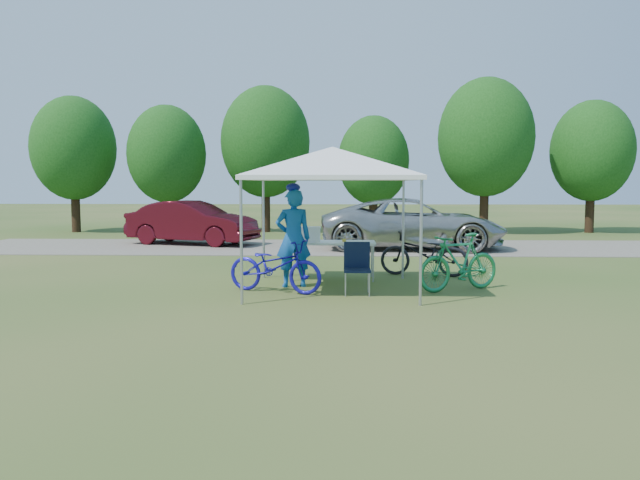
{
  "coord_description": "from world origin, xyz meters",
  "views": [
    {
      "loc": [
        0.17,
        -11.85,
        2.04
      ],
      "look_at": [
        -0.3,
        2.0,
        0.78
      ],
      "focal_mm": 35.0,
      "sensor_mm": 36.0,
      "label": 1
    }
  ],
  "objects_px": {
    "folding_table": "(329,244)",
    "bike_green": "(459,262)",
    "minivan": "(413,224)",
    "bike_blue": "(275,266)",
    "cooler": "(310,234)",
    "cyclist": "(293,238)",
    "bike_dark": "(424,253)",
    "sedan": "(192,223)",
    "folding_chair": "(357,263)"
  },
  "relations": [
    {
      "from": "bike_blue",
      "to": "bike_green",
      "type": "xyz_separation_m",
      "value": [
        3.48,
        0.29,
        0.05
      ]
    },
    {
      "from": "bike_blue",
      "to": "sedan",
      "type": "distance_m",
      "value": 9.79
    },
    {
      "from": "folding_chair",
      "to": "bike_green",
      "type": "bearing_deg",
      "value": 9.98
    },
    {
      "from": "bike_blue",
      "to": "bike_green",
      "type": "bearing_deg",
      "value": -64.24
    },
    {
      "from": "cyclist",
      "to": "bike_dark",
      "type": "distance_m",
      "value": 3.2
    },
    {
      "from": "bike_green",
      "to": "minivan",
      "type": "relative_size",
      "value": 0.32
    },
    {
      "from": "bike_green",
      "to": "minivan",
      "type": "height_order",
      "value": "minivan"
    },
    {
      "from": "minivan",
      "to": "bike_dark",
      "type": "bearing_deg",
      "value": 179.31
    },
    {
      "from": "folding_chair",
      "to": "bike_blue",
      "type": "xyz_separation_m",
      "value": [
        -1.53,
        0.07,
        -0.07
      ]
    },
    {
      "from": "bike_blue",
      "to": "folding_table",
      "type": "bearing_deg",
      "value": -9.51
    },
    {
      "from": "folding_chair",
      "to": "bike_dark",
      "type": "xyz_separation_m",
      "value": [
        1.53,
        2.26,
        -0.06
      ]
    },
    {
      "from": "folding_table",
      "to": "folding_chair",
      "type": "xyz_separation_m",
      "value": [
        0.56,
        -1.73,
        -0.2
      ]
    },
    {
      "from": "folding_chair",
      "to": "minivan",
      "type": "bearing_deg",
      "value": 75.76
    },
    {
      "from": "folding_table",
      "to": "cyclist",
      "type": "xyz_separation_m",
      "value": [
        -0.68,
        -1.01,
        0.2
      ]
    },
    {
      "from": "folding_table",
      "to": "bike_green",
      "type": "relative_size",
      "value": 1.07
    },
    {
      "from": "bike_green",
      "to": "bike_dark",
      "type": "xyz_separation_m",
      "value": [
        -0.42,
        1.9,
        -0.04
      ]
    },
    {
      "from": "bike_blue",
      "to": "sedan",
      "type": "xyz_separation_m",
      "value": [
        -3.73,
        9.05,
        0.24
      ]
    },
    {
      "from": "folding_chair",
      "to": "bike_dark",
      "type": "bearing_deg",
      "value": 55.41
    },
    {
      "from": "minivan",
      "to": "cyclist",
      "type": "bearing_deg",
      "value": 159.42
    },
    {
      "from": "folding_table",
      "to": "cooler",
      "type": "height_order",
      "value": "cooler"
    },
    {
      "from": "bike_dark",
      "to": "sedan",
      "type": "height_order",
      "value": "sedan"
    },
    {
      "from": "bike_dark",
      "to": "folding_table",
      "type": "bearing_deg",
      "value": -61.93
    },
    {
      "from": "cyclist",
      "to": "bike_blue",
      "type": "distance_m",
      "value": 0.85
    },
    {
      "from": "folding_table",
      "to": "cyclist",
      "type": "bearing_deg",
      "value": -124.11
    },
    {
      "from": "cyclist",
      "to": "bike_dark",
      "type": "height_order",
      "value": "cyclist"
    },
    {
      "from": "folding_chair",
      "to": "bike_dark",
      "type": "height_order",
      "value": "bike_dark"
    },
    {
      "from": "bike_green",
      "to": "sedan",
      "type": "relative_size",
      "value": 0.42
    },
    {
      "from": "folding_chair",
      "to": "cyclist",
      "type": "xyz_separation_m",
      "value": [
        -1.24,
        0.72,
        0.4
      ]
    },
    {
      "from": "folding_chair",
      "to": "bike_green",
      "type": "xyz_separation_m",
      "value": [
        1.95,
        0.36,
        -0.02
      ]
    },
    {
      "from": "cyclist",
      "to": "bike_dark",
      "type": "xyz_separation_m",
      "value": [
        2.77,
        1.54,
        -0.46
      ]
    },
    {
      "from": "folding_chair",
      "to": "sedan",
      "type": "relative_size",
      "value": 0.22
    },
    {
      "from": "bike_green",
      "to": "bike_dark",
      "type": "relative_size",
      "value": 0.95
    },
    {
      "from": "folding_chair",
      "to": "bike_green",
      "type": "height_order",
      "value": "bike_green"
    },
    {
      "from": "sedan",
      "to": "bike_blue",
      "type": "bearing_deg",
      "value": -140.01
    },
    {
      "from": "cooler",
      "to": "minivan",
      "type": "distance_m",
      "value": 6.77
    },
    {
      "from": "minivan",
      "to": "bike_green",
      "type": "bearing_deg",
      "value": -176.49
    },
    {
      "from": "cooler",
      "to": "sedan",
      "type": "xyz_separation_m",
      "value": [
        -4.31,
        7.39,
        -0.23
      ]
    },
    {
      "from": "bike_green",
      "to": "minivan",
      "type": "xyz_separation_m",
      "value": [
        -0.02,
        7.49,
        0.25
      ]
    },
    {
      "from": "bike_blue",
      "to": "sedan",
      "type": "height_order",
      "value": "sedan"
    },
    {
      "from": "folding_chair",
      "to": "cyclist",
      "type": "bearing_deg",
      "value": 149.31
    },
    {
      "from": "folding_chair",
      "to": "cooler",
      "type": "relative_size",
      "value": 2.19
    },
    {
      "from": "cyclist",
      "to": "bike_blue",
      "type": "bearing_deg",
      "value": 51.45
    },
    {
      "from": "folding_table",
      "to": "bike_dark",
      "type": "relative_size",
      "value": 1.02
    },
    {
      "from": "bike_green",
      "to": "folding_chair",
      "type": "bearing_deg",
      "value": -107.9
    },
    {
      "from": "bike_dark",
      "to": "minivan",
      "type": "distance_m",
      "value": 5.61
    },
    {
      "from": "cyclist",
      "to": "bike_blue",
      "type": "relative_size",
      "value": 1.02
    },
    {
      "from": "bike_blue",
      "to": "bike_green",
      "type": "height_order",
      "value": "bike_green"
    },
    {
      "from": "folding_table",
      "to": "minivan",
      "type": "relative_size",
      "value": 0.35
    },
    {
      "from": "folding_chair",
      "to": "cooler",
      "type": "bearing_deg",
      "value": 118.4
    },
    {
      "from": "cyclist",
      "to": "bike_green",
      "type": "height_order",
      "value": "cyclist"
    }
  ]
}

